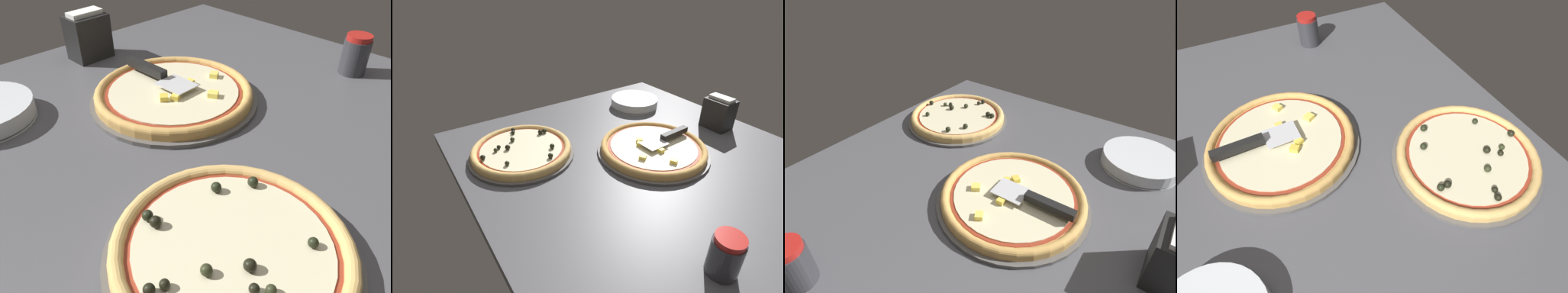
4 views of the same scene
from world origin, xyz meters
TOP-DOWN VIEW (x-y plane):
  - ground_plane at (0.00, 0.00)cm, footprint 120.11×111.88cm
  - pizza_pan_front at (1.10, -6.42)cm, footprint 39.51×39.51cm
  - pizza_front at (1.09, -6.40)cm, footprint 37.14×37.14cm
  - pizza_pan_back at (25.93, 32.91)cm, footprint 36.83×36.83cm
  - pizza_back at (25.94, 32.90)cm, footprint 34.62×34.62cm
  - serving_spatula at (0.80, -14.39)cm, footprint 6.94×21.01cm
  - parmesan_shaker at (-43.06, 16.33)cm, footprint 7.00×7.00cm
  - napkin_holder at (1.05, -42.29)cm, footprint 10.96×8.13cm

SIDE VIEW (x-z plane):
  - ground_plane at x=0.00cm, z-range -3.60..0.00cm
  - pizza_pan_front at x=1.10cm, z-range 0.00..1.00cm
  - pizza_pan_back at x=25.93cm, z-range 0.00..1.00cm
  - pizza_front at x=1.09cm, z-range 0.69..3.80cm
  - pizza_back at x=25.94cm, z-range 0.41..4.12cm
  - serving_spatula at x=0.80cm, z-range 3.93..5.93cm
  - parmesan_shaker at x=-43.06cm, z-range -0.10..10.40cm
  - napkin_holder at x=1.05cm, z-range -0.31..13.16cm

